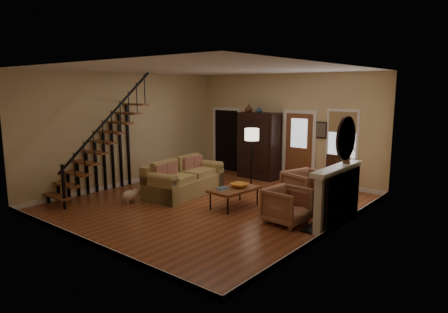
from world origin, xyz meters
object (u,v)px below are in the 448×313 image
Objects in this scene: armoire at (259,146)px; armchair_left at (287,206)px; sofa at (185,178)px; side_chair at (331,174)px; coffee_table at (234,198)px; floor_lamp at (251,159)px; armchair_right at (307,188)px.

armoire reaches higher than armchair_left.
side_chair is (2.97, 2.75, 0.06)m from sofa.
sofa is at bearing -98.09° from armoire.
coffee_table is 1.90m from floor_lamp.
coffee_table is 1.61m from armchair_left.
armchair_left is (2.94, -3.25, -0.66)m from armoire.
side_chair is at bearing 67.26° from coffee_table.
armchair_left reaches higher than coffee_table.
sofa is at bearing -137.23° from side_chair.
coffee_table is at bearing 148.97° from armchair_right.
floor_lamp reaches higher than armchair_right.
armchair_left is at bearing -152.87° from armchair_right.
sofa is 3.38m from armchair_left.
floor_lamp reaches higher than coffee_table.
coffee_table is at bearing -65.94° from armoire.
armchair_right is 2.07m from floor_lamp.
sofa is at bearing 125.91° from armchair_right.
sofa is 1.37× the size of floor_lamp.
side_chair reaches higher than armchair_left.
side_chair is (1.87, 1.18, -0.36)m from floor_lamp.
armchair_right is at bearing 43.06° from coffee_table.
armchair_left is 0.49× the size of floor_lamp.
armchair_right is at bearing -86.12° from side_chair.
armoire is 2.19× the size of armchair_right.
sofa is 1.95× the size of coffee_table.
armchair_left is at bearing -82.66° from side_chair.
coffee_table is at bearing -11.47° from sofa.
armchair_right reaches higher than coffee_table.
armchair_left is at bearing -39.69° from floor_lamp.
armoire reaches higher than coffee_table.
side_chair is at bearing -4.48° from armoire.
armchair_right is (-0.28, 1.43, 0.05)m from armchair_left.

